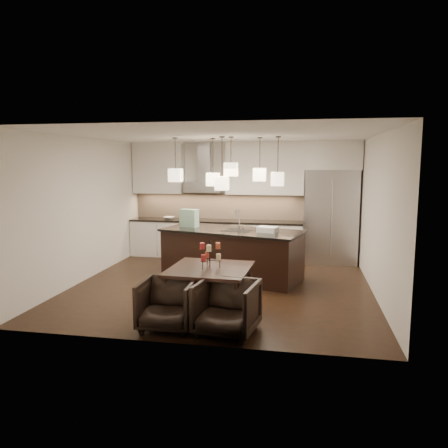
% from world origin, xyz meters
% --- Properties ---
extents(floor, '(5.50, 5.50, 0.02)m').
position_xyz_m(floor, '(0.00, 0.00, -0.01)').
color(floor, black).
rests_on(floor, ground).
extents(ceiling, '(5.50, 5.50, 0.02)m').
position_xyz_m(ceiling, '(0.00, 0.00, 2.81)').
color(ceiling, white).
rests_on(ceiling, wall_back).
extents(wall_back, '(5.50, 0.02, 2.80)m').
position_xyz_m(wall_back, '(0.00, 2.76, 1.40)').
color(wall_back, silver).
rests_on(wall_back, ground).
extents(wall_front, '(5.50, 0.02, 2.80)m').
position_xyz_m(wall_front, '(0.00, -2.76, 1.40)').
color(wall_front, silver).
rests_on(wall_front, ground).
extents(wall_left, '(0.02, 5.50, 2.80)m').
position_xyz_m(wall_left, '(-2.76, 0.00, 1.40)').
color(wall_left, silver).
rests_on(wall_left, ground).
extents(wall_right, '(0.02, 5.50, 2.80)m').
position_xyz_m(wall_right, '(2.76, 0.00, 1.40)').
color(wall_right, silver).
rests_on(wall_right, ground).
extents(refrigerator, '(1.20, 0.72, 2.15)m').
position_xyz_m(refrigerator, '(2.10, 2.38, 1.07)').
color(refrigerator, '#B7B7BA').
rests_on(refrigerator, floor).
extents(fridge_panel, '(1.26, 0.72, 0.65)m').
position_xyz_m(fridge_panel, '(2.10, 2.38, 2.47)').
color(fridge_panel, silver).
rests_on(fridge_panel, refrigerator).
extents(lower_cabinets, '(4.21, 0.62, 0.88)m').
position_xyz_m(lower_cabinets, '(-0.62, 2.43, 0.44)').
color(lower_cabinets, silver).
rests_on(lower_cabinets, floor).
extents(countertop, '(4.21, 0.66, 0.04)m').
position_xyz_m(countertop, '(-0.62, 2.43, 0.90)').
color(countertop, black).
rests_on(countertop, lower_cabinets).
extents(backsplash, '(4.21, 0.02, 0.63)m').
position_xyz_m(backsplash, '(-0.62, 2.73, 1.24)').
color(backsplash, tan).
rests_on(backsplash, countertop).
extents(upper_cab_left, '(1.25, 0.35, 1.25)m').
position_xyz_m(upper_cab_left, '(-2.10, 2.57, 2.17)').
color(upper_cab_left, silver).
rests_on(upper_cab_left, wall_back).
extents(upper_cab_right, '(1.85, 0.35, 1.25)m').
position_xyz_m(upper_cab_right, '(0.55, 2.57, 2.17)').
color(upper_cab_right, silver).
rests_on(upper_cab_right, wall_back).
extents(hood_canopy, '(0.90, 0.52, 0.24)m').
position_xyz_m(hood_canopy, '(-0.93, 2.48, 1.72)').
color(hood_canopy, '#B7B7BA').
rests_on(hood_canopy, wall_back).
extents(hood_chimney, '(0.30, 0.28, 0.96)m').
position_xyz_m(hood_chimney, '(-0.93, 2.59, 2.32)').
color(hood_chimney, '#B7B7BA').
rests_on(hood_chimney, hood_canopy).
extents(fruit_bowl, '(0.32, 0.32, 0.06)m').
position_xyz_m(fruit_bowl, '(-1.79, 2.38, 0.95)').
color(fruit_bowl, silver).
rests_on(fruit_bowl, countertop).
extents(island_body, '(2.87, 1.74, 0.95)m').
position_xyz_m(island_body, '(0.10, 0.55, 0.47)').
color(island_body, black).
rests_on(island_body, floor).
extents(island_top, '(2.98, 1.85, 0.04)m').
position_xyz_m(island_top, '(0.10, 0.55, 0.97)').
color(island_top, black).
rests_on(island_top, island_body).
extents(faucet, '(0.17, 0.28, 0.41)m').
position_xyz_m(faucet, '(0.23, 0.63, 1.19)').
color(faucet, silver).
rests_on(faucet, island_top).
extents(tote_bag, '(0.40, 0.28, 0.37)m').
position_xyz_m(tote_bag, '(-0.84, 0.79, 1.17)').
color(tote_bag, '#1A6149').
rests_on(tote_bag, island_top).
extents(food_container, '(0.42, 0.34, 0.11)m').
position_xyz_m(food_container, '(0.82, 0.37, 1.04)').
color(food_container, silver).
rests_on(food_container, island_top).
extents(dining_table, '(1.26, 1.26, 0.72)m').
position_xyz_m(dining_table, '(0.11, -1.56, 0.36)').
color(dining_table, black).
rests_on(dining_table, floor).
extents(candelabra, '(0.36, 0.36, 0.43)m').
position_xyz_m(candelabra, '(0.11, -1.56, 0.94)').
color(candelabra, black).
rests_on(candelabra, dining_table).
extents(candle_a, '(0.08, 0.08, 0.10)m').
position_xyz_m(candle_a, '(0.24, -1.56, 0.90)').
color(candle_a, beige).
rests_on(candle_a, candelabra).
extents(candle_b, '(0.08, 0.08, 0.10)m').
position_xyz_m(candle_b, '(0.05, -1.44, 0.90)').
color(candle_b, '#BF4F32').
rests_on(candle_b, candelabra).
extents(candle_c, '(0.08, 0.08, 0.10)m').
position_xyz_m(candle_c, '(0.04, -1.67, 0.90)').
color(candle_c, '#AF2728').
rests_on(candle_c, candelabra).
extents(candle_d, '(0.08, 0.08, 0.10)m').
position_xyz_m(candle_d, '(0.22, -1.47, 1.05)').
color(candle_d, '#BF4F32').
rests_on(candle_d, candelabra).
extents(candle_e, '(0.08, 0.08, 0.10)m').
position_xyz_m(candle_e, '(-0.02, -1.53, 1.05)').
color(candle_e, '#AF2728').
rests_on(candle_e, candelabra).
extents(candle_f, '(0.08, 0.08, 0.10)m').
position_xyz_m(candle_f, '(0.12, -1.68, 1.05)').
color(candle_f, beige).
rests_on(candle_f, candelabra).
extents(armchair_left, '(0.77, 0.79, 0.70)m').
position_xyz_m(armchair_left, '(-0.34, -2.26, 0.35)').
color(armchair_left, black).
rests_on(armchair_left, floor).
extents(armchair_right, '(0.90, 0.92, 0.74)m').
position_xyz_m(armchair_right, '(0.51, -2.30, 0.37)').
color(armchair_right, black).
rests_on(armchair_right, floor).
extents(pendant_a, '(0.24, 0.24, 0.26)m').
position_xyz_m(pendant_a, '(-1.03, 0.46, 2.06)').
color(pendant_a, beige).
rests_on(pendant_a, ceiling).
extents(pendant_b, '(0.24, 0.24, 0.26)m').
position_xyz_m(pendant_b, '(-0.34, 0.80, 1.97)').
color(pendant_b, beige).
rests_on(pendant_b, ceiling).
extents(pendant_c, '(0.24, 0.24, 0.26)m').
position_xyz_m(pendant_c, '(0.10, 0.38, 2.18)').
color(pendant_c, beige).
rests_on(pendant_c, ceiling).
extents(pendant_d, '(0.24, 0.24, 0.26)m').
position_xyz_m(pendant_d, '(0.62, 0.72, 2.08)').
color(pendant_d, beige).
rests_on(pendant_d, ceiling).
extents(pendant_e, '(0.24, 0.24, 0.26)m').
position_xyz_m(pendant_e, '(0.99, 0.46, 2.00)').
color(pendant_e, beige).
rests_on(pendant_e, ceiling).
extents(pendant_f, '(0.24, 0.24, 0.26)m').
position_xyz_m(pendant_f, '(-0.06, 0.32, 1.92)').
color(pendant_f, beige).
rests_on(pendant_f, ceiling).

